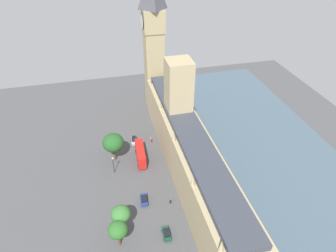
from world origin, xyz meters
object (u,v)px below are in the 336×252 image
object	(u,v)px
parliament_building	(189,149)
double_decker_bus_near_tower	(140,154)
car_silver_corner	(134,140)
car_blue_midblock	(144,200)
plane_tree_slot_10	(121,214)
street_lamp_slot_11	(113,162)
plane_tree_leading	(113,143)
pedestrian_by_river_gate	(151,139)
plane_tree_kerbside	(118,230)
car_dark_green_trailing	(167,233)
pedestrian_under_trees	(170,201)
clock_tower	(153,40)
pedestrian_far_end	(151,140)

from	to	relation	value
parliament_building	double_decker_bus_near_tower	size ratio (longest dim) A/B	7.11
car_silver_corner	car_blue_midblock	bearing A→B (deg)	91.98
plane_tree_slot_10	street_lamp_slot_11	size ratio (longest dim) A/B	1.42
car_silver_corner	plane_tree_leading	world-z (taller)	plane_tree_leading
pedestrian_by_river_gate	car_silver_corner	bearing A→B (deg)	-150.38
double_decker_bus_near_tower	car_blue_midblock	bearing A→B (deg)	86.39
car_silver_corner	pedestrian_by_river_gate	distance (m)	5.86
plane_tree_kerbside	car_dark_green_trailing	bearing A→B (deg)	178.07
parliament_building	plane_tree_leading	xyz separation A→B (m)	(21.14, -10.68, -1.75)
car_silver_corner	plane_tree_slot_10	size ratio (longest dim) A/B	0.59
car_dark_green_trailing	plane_tree_slot_10	bearing A→B (deg)	159.45
double_decker_bus_near_tower	plane_tree_slot_10	size ratio (longest dim) A/B	1.27
car_silver_corner	street_lamp_slot_11	world-z (taller)	street_lamp_slot_11
pedestrian_under_trees	pedestrian_by_river_gate	distance (m)	28.61
clock_tower	pedestrian_under_trees	world-z (taller)	clock_tower
car_silver_corner	car_blue_midblock	world-z (taller)	same
pedestrian_by_river_gate	plane_tree_kerbside	distance (m)	41.08
car_blue_midblock	parliament_building	bearing A→B (deg)	35.51
car_blue_midblock	pedestrian_far_end	distance (m)	26.49
clock_tower	plane_tree_leading	size ratio (longest dim) A/B	5.41
street_lamp_slot_11	car_blue_midblock	bearing A→B (deg)	116.63
plane_tree_kerbside	plane_tree_slot_10	world-z (taller)	plane_tree_slot_10
car_dark_green_trailing	pedestrian_by_river_gate	size ratio (longest dim) A/B	2.37
pedestrian_under_trees	clock_tower	bearing A→B (deg)	-132.71
pedestrian_under_trees	street_lamp_slot_11	world-z (taller)	street_lamp_slot_11
street_lamp_slot_11	pedestrian_under_trees	bearing A→B (deg)	131.01
clock_tower	car_blue_midblock	xyz separation A→B (m)	(13.49, 49.10, -26.69)
plane_tree_leading	plane_tree_slot_10	xyz separation A→B (m)	(0.84, 27.16, -0.69)
car_silver_corner	clock_tower	bearing A→B (deg)	-114.18
clock_tower	car_silver_corner	world-z (taller)	clock_tower
plane_tree_leading	pedestrian_under_trees	bearing A→B (deg)	120.89
car_blue_midblock	car_dark_green_trailing	xyz separation A→B (m)	(-3.51, 11.90, -0.00)
pedestrian_by_river_gate	parliament_building	bearing A→B (deg)	-31.26
car_silver_corner	street_lamp_slot_11	xyz separation A→B (m)	(8.09, 13.23, 3.27)
pedestrian_by_river_gate	pedestrian_under_trees	bearing A→B (deg)	-56.07
plane_tree_kerbside	car_blue_midblock	bearing A→B (deg)	-124.67
clock_tower	pedestrian_under_trees	size ratio (longest dim) A/B	32.75
plane_tree_leading	parliament_building	bearing A→B (deg)	153.19
car_dark_green_trailing	plane_tree_kerbside	bearing A→B (deg)	179.27
pedestrian_far_end	plane_tree_leading	size ratio (longest dim) A/B	0.16
clock_tower	pedestrian_far_end	world-z (taller)	clock_tower
pedestrian_under_trees	pedestrian_by_river_gate	xyz separation A→B (m)	(-0.15, -28.61, 0.04)
clock_tower	plane_tree_slot_10	size ratio (longest dim) A/B	6.37
double_decker_bus_near_tower	pedestrian_under_trees	distance (m)	20.20
clock_tower	parliament_building	bearing A→B (deg)	92.37
pedestrian_by_river_gate	street_lamp_slot_11	xyz separation A→B (m)	(13.93, 12.76, 3.39)
clock_tower	pedestrian_under_trees	xyz separation A→B (m)	(6.55, 51.32, -26.85)
car_blue_midblock	pedestrian_under_trees	bearing A→B (deg)	-11.98
car_blue_midblock	pedestrian_under_trees	distance (m)	7.29
car_silver_corner	plane_tree_leading	bearing A→B (deg)	50.73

